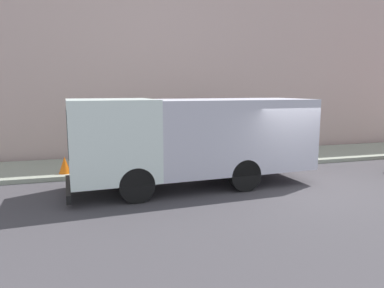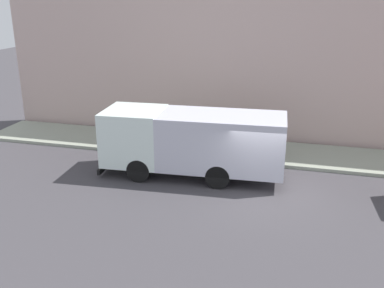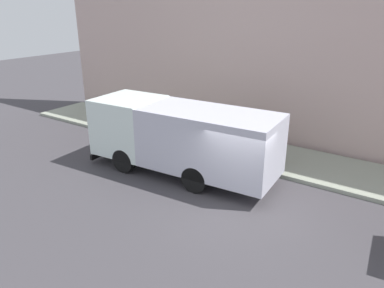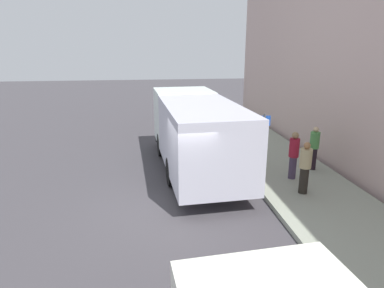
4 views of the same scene
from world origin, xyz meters
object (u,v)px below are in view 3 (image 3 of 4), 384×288
Objects in this scene: large_utility_truck at (181,136)px; pedestrian_standing at (279,141)px; street_sign_post at (234,128)px; pedestrian_third at (254,134)px; pedestrian_walking at (249,125)px; traffic_cone_orange at (143,129)px.

pedestrian_standing is at bearing -46.52° from large_utility_truck.
street_sign_post is (2.28, -1.11, -0.11)m from large_utility_truck.
pedestrian_third is at bearing -30.59° from large_utility_truck.
large_utility_truck is 4.65× the size of pedestrian_third.
pedestrian_standing is 1.22m from pedestrian_third.
pedestrian_standing is at bearing -66.37° from street_sign_post.
pedestrian_walking is 1.38m from pedestrian_third.
large_utility_truck reaches higher than pedestrian_third.
pedestrian_walking reaches higher than traffic_cone_orange.
large_utility_truck reaches higher than street_sign_post.
pedestrian_third is (-1.14, -0.77, 0.03)m from pedestrian_walking.
large_utility_truck is 4.76× the size of pedestrian_walking.
large_utility_truck is 4.22m from pedestrian_standing.
pedestrian_walking is 2.79× the size of traffic_cone_orange.
traffic_cone_orange is (2.29, 4.02, -1.15)m from large_utility_truck.
street_sign_post is at bearing -90.08° from traffic_cone_orange.
traffic_cone_orange is at bearing 56.97° from large_utility_truck.
street_sign_post is at bearing -29.30° from large_utility_truck.
pedestrian_third reaches higher than traffic_cone_orange.
large_utility_truck reaches higher than pedestrian_walking.
traffic_cone_orange is at bearing -132.55° from pedestrian_third.
street_sign_post is at bearing 56.14° from pedestrian_standing.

